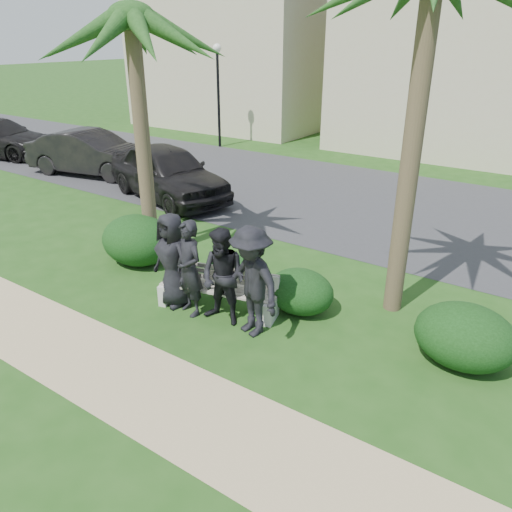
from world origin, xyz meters
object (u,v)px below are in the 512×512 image
object	(u,v)px
man_b	(189,269)
man_c	(223,277)
palm_left	(131,20)
street_lamp	(218,78)
park_bench	(219,293)
man_d	(251,282)
car_b	(91,153)
man_a	(172,260)
car_a	(168,172)

from	to	relation	value
man_b	man_c	size ratio (longest dim) A/B	1.02
man_c	palm_left	distance (m)	5.27
palm_left	street_lamp	bearing A→B (deg)	121.10
park_bench	man_d	bearing A→B (deg)	-32.02
man_c	man_d	xyz separation A→B (m)	(0.58, -0.01, 0.09)
palm_left	car_b	size ratio (longest dim) A/B	1.25
man_b	car_b	world-z (taller)	man_b
man_b	man_a	bearing A→B (deg)	-172.39
park_bench	palm_left	xyz separation A→B (m)	(-2.79, 1.07, 4.54)
park_bench	car_a	world-z (taller)	car_a
park_bench	man_d	distance (m)	1.14
man_d	car_b	size ratio (longest dim) A/B	0.41
street_lamp	palm_left	xyz separation A→B (m)	(6.26, -10.38, 1.94)
street_lamp	palm_left	distance (m)	12.28
park_bench	palm_left	bearing A→B (deg)	144.36
man_c	car_a	distance (m)	7.54
man_a	car_a	world-z (taller)	man_a
street_lamp	palm_left	world-z (taller)	palm_left
man_b	car_b	bearing A→B (deg)	168.33
street_lamp	car_b	bearing A→B (deg)	-96.38
man_a	man_c	size ratio (longest dim) A/B	1.03
man_d	street_lamp	bearing A→B (deg)	146.52
man_c	car_a	xyz separation A→B (m)	(-5.85, 4.75, -0.05)
car_a	car_b	size ratio (longest dim) A/B	1.02
palm_left	car_a	bearing A→B (deg)	128.59
park_bench	man_d	size ratio (longest dim) A/B	1.22
man_c	palm_left	size ratio (longest dim) A/B	0.30
park_bench	man_d	xyz separation A→B (m)	(0.92, -0.29, 0.61)
park_bench	man_b	world-z (taller)	man_b
street_lamp	man_b	xyz separation A→B (m)	(8.70, -11.81, -2.06)
park_bench	car_a	xyz separation A→B (m)	(-5.51, 4.47, 0.47)
park_bench	car_b	xyz separation A→B (m)	(-9.77, 5.02, 0.42)
street_lamp	man_b	size ratio (longest dim) A/B	2.43
man_d	car_a	size ratio (longest dim) A/B	0.40
park_bench	palm_left	world-z (taller)	palm_left
man_c	man_d	bearing A→B (deg)	-3.71
park_bench	car_b	world-z (taller)	car_b
man_d	palm_left	xyz separation A→B (m)	(-3.71, 1.36, 3.93)
man_a	palm_left	world-z (taller)	palm_left
street_lamp	man_d	xyz separation A→B (m)	(9.97, -11.73, -1.99)
street_lamp	park_bench	bearing A→B (deg)	-51.67
man_c	car_a	bearing A→B (deg)	137.86
street_lamp	man_b	distance (m)	14.82
man_c	car_b	xyz separation A→B (m)	(-10.11, 5.30, -0.10)
park_bench	man_b	size ratio (longest dim) A/B	1.32
street_lamp	park_bench	distance (m)	14.82
street_lamp	man_c	distance (m)	15.17
street_lamp	man_d	world-z (taller)	street_lamp
man_a	car_a	bearing A→B (deg)	144.37
man_c	man_d	distance (m)	0.59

